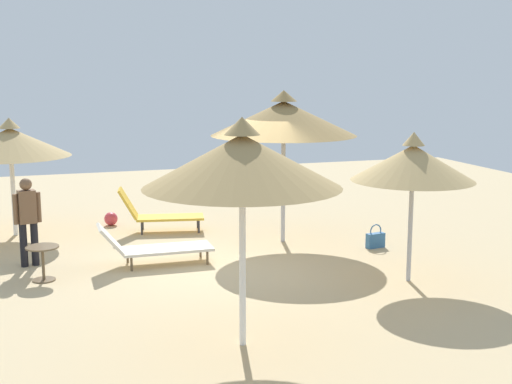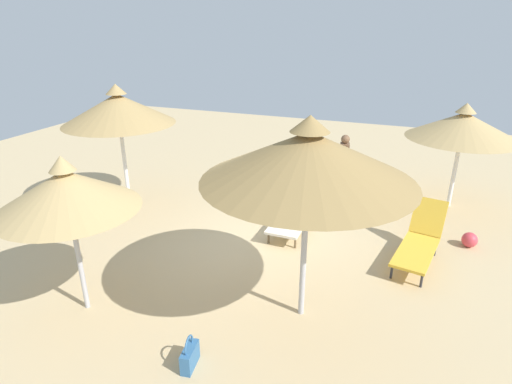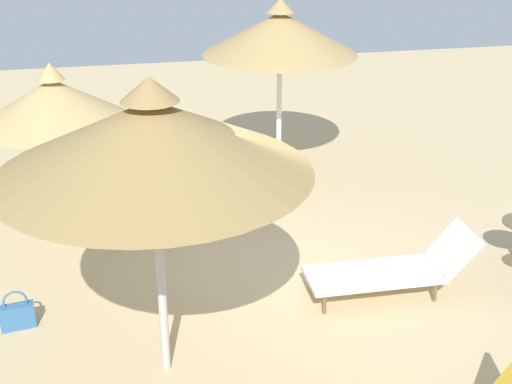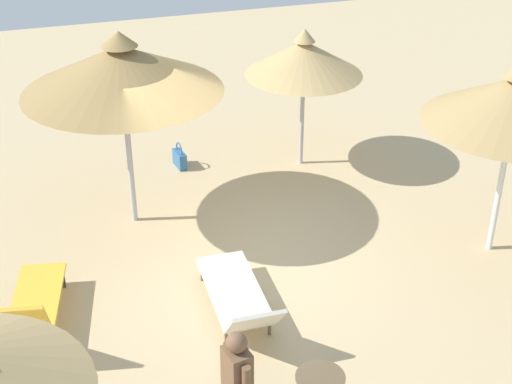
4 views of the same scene
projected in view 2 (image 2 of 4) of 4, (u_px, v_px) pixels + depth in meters
name	position (u px, v px, depth m)	size (l,w,h in m)	color
ground	(262.00, 256.00, 8.07)	(24.00, 24.00, 0.10)	tan
parasol_umbrella_edge	(66.00, 190.00, 5.81)	(2.00, 2.00, 2.48)	#B2B2B7
parasol_umbrella_center	(118.00, 109.00, 9.18)	(2.47, 2.47, 2.91)	white
parasol_umbrella_near_left	(309.00, 157.00, 5.48)	(2.91, 2.91, 3.06)	#B2B2B7
parasol_umbrella_near_right	(463.00, 125.00, 9.42)	(2.46, 2.46, 2.48)	white
lounge_chair_far_right	(420.00, 240.00, 7.71)	(0.92, 1.88, 0.97)	gold
lounge_chair_back	(296.00, 212.00, 9.03)	(0.70, 2.03, 0.78)	silver
person_standing_front	(344.00, 162.00, 10.43)	(0.27, 0.47, 1.59)	black
handbag	(190.00, 356.00, 5.37)	(0.19, 0.40, 0.47)	#336699
side_table_round	(302.00, 178.00, 10.76)	(0.54, 0.54, 0.58)	brown
beach_ball	(470.00, 240.00, 8.26)	(0.30, 0.30, 0.30)	#D83F4C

